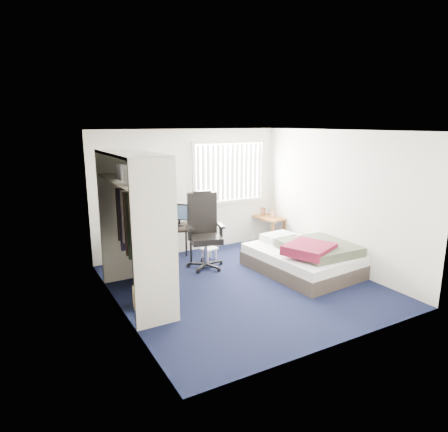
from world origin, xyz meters
name	(u,v)px	position (x,y,z in m)	size (l,w,h in m)	color
ground	(244,285)	(0.00, 0.00, 0.00)	(4.20, 4.20, 0.00)	black
room_shell	(245,195)	(0.00, 0.00, 1.51)	(4.20, 4.20, 4.20)	silver
window_assembly	(230,172)	(0.90, 2.04, 1.60)	(1.72, 0.09, 1.32)	white
closet	(136,213)	(-1.67, 0.27, 1.35)	(0.64, 1.84, 2.22)	beige
desk	(154,225)	(-0.90, 1.75, 0.73)	(1.53, 0.99, 1.15)	black
office_chair	(204,238)	(-0.16, 1.13, 0.54)	(0.79, 0.79, 1.40)	black
footstool	(209,251)	(0.08, 1.40, 0.18)	(0.34, 0.30, 0.24)	white
nightstand	(267,219)	(1.75, 1.85, 0.52)	(0.53, 0.90, 0.77)	brown
bed	(304,257)	(1.27, -0.02, 0.27)	(1.56, 1.99, 0.63)	#3B312A
pine_box	(146,296)	(-1.65, 0.07, 0.13)	(0.36, 0.27, 0.27)	tan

